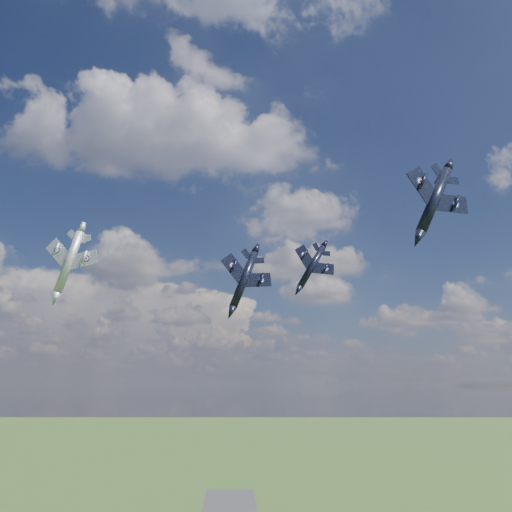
{
  "coord_description": "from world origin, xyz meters",
  "views": [
    {
      "loc": [
        1.15,
        -79.34,
        61.0
      ],
      "look_at": [
        5.05,
        8.4,
        83.93
      ],
      "focal_mm": 35.0,
      "sensor_mm": 36.0,
      "label": 1
    }
  ],
  "objects_px": {
    "jet_right_navy": "(434,200)",
    "jet_high_navy": "(312,266)",
    "jet_left_silver": "(69,262)",
    "jet_lead_navy": "(244,279)"
  },
  "relations": [
    {
      "from": "jet_lead_navy",
      "to": "jet_high_navy",
      "type": "height_order",
      "value": "jet_high_navy"
    },
    {
      "from": "jet_lead_navy",
      "to": "jet_right_navy",
      "type": "bearing_deg",
      "value": -60.93
    },
    {
      "from": "jet_left_silver",
      "to": "jet_high_navy",
      "type": "bearing_deg",
      "value": 36.14
    },
    {
      "from": "jet_right_navy",
      "to": "jet_left_silver",
      "type": "bearing_deg",
      "value": 139.93
    },
    {
      "from": "jet_right_navy",
      "to": "jet_high_navy",
      "type": "height_order",
      "value": "jet_high_navy"
    },
    {
      "from": "jet_lead_navy",
      "to": "jet_left_silver",
      "type": "xyz_separation_m",
      "value": [
        -32.72,
        7.72,
        4.68
      ]
    },
    {
      "from": "jet_right_navy",
      "to": "jet_high_navy",
      "type": "distance_m",
      "value": 50.77
    },
    {
      "from": "jet_lead_navy",
      "to": "jet_high_navy",
      "type": "bearing_deg",
      "value": 39.97
    },
    {
      "from": "jet_lead_navy",
      "to": "jet_left_silver",
      "type": "height_order",
      "value": "jet_left_silver"
    },
    {
      "from": "jet_high_navy",
      "to": "jet_lead_navy",
      "type": "bearing_deg",
      "value": -130.11
    }
  ]
}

